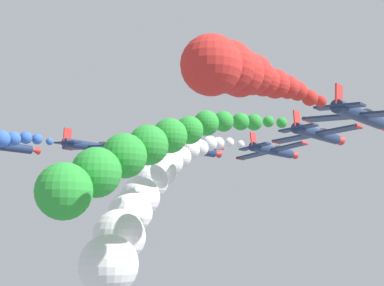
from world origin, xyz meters
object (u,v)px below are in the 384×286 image
object	(u,v)px
airplane_lead	(273,151)
airplane_left_inner	(193,149)
airplane_left_outer	(95,147)
airplane_right_outer	(361,115)
airplane_right_inner	(318,134)
airplane_trailing	(0,146)

from	to	relation	value
airplane_lead	airplane_left_inner	bearing A→B (deg)	-144.68
airplane_lead	airplane_left_outer	bearing A→B (deg)	-140.77
airplane_left_inner	airplane_right_outer	bearing A→B (deg)	-19.98
airplane_left_outer	airplane_left_inner	bearing A→B (deg)	42.45
airplane_right_inner	airplane_left_outer	xyz separation A→B (m)	(-26.70, -6.95, 0.37)
airplane_lead	airplane_left_outer	distance (m)	22.14
airplane_right_inner	airplane_trailing	size ratio (longest dim) A/B	1.00
airplane_right_outer	airplane_lead	bearing A→B (deg)	139.13
airplane_lead	airplane_left_outer	size ratio (longest dim) A/B	1.00
airplane_left_outer	airplane_right_inner	bearing A→B (deg)	14.59
airplane_left_inner	airplane_trailing	bearing A→B (deg)	-136.10
airplane_left_inner	airplane_right_inner	size ratio (longest dim) A/B	1.00
airplane_right_outer	airplane_trailing	distance (m)	43.15
airplane_left_inner	airplane_right_inner	bearing A→B (deg)	-4.10
airplane_left_outer	airplane_trailing	xyz separation A→B (m)	(-7.99, -8.12, -0.06)
airplane_right_inner	airplane_left_inner	bearing A→B (deg)	175.90
airplane_left_outer	airplane_lead	bearing A→B (deg)	39.23
airplane_left_inner	airplane_left_outer	xyz separation A→B (m)	(-8.99, -8.22, 0.24)
airplane_lead	airplane_left_outer	world-z (taller)	airplane_left_outer
airplane_trailing	airplane_left_outer	bearing A→B (deg)	45.46
airplane_lead	airplane_trailing	size ratio (longest dim) A/B	1.00
airplane_right_inner	airplane_left_outer	world-z (taller)	airplane_left_outer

